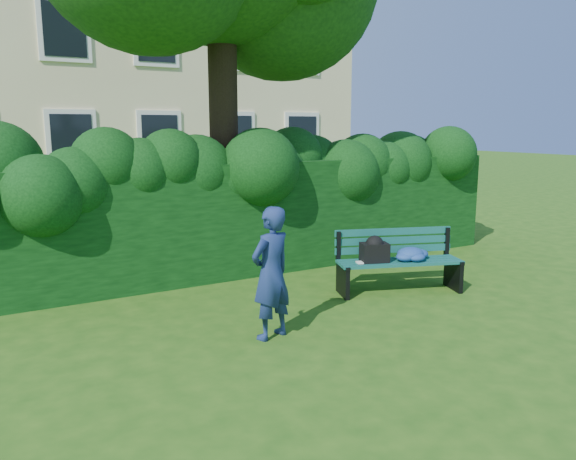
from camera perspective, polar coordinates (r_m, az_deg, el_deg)
ground at (r=7.49m, az=2.33°, el=-7.89°), size 80.00×80.00×0.00m
apartment_building at (r=20.66m, az=-20.34°, el=20.05°), size 16.00×8.08×12.00m
hedge at (r=9.16m, az=-5.05°, el=1.27°), size 10.00×1.00×1.80m
park_bench at (r=8.21m, az=10.98°, el=-2.78°), size 1.86×1.11×0.89m
man_reading at (r=6.27m, az=-1.73°, el=-4.40°), size 0.63×0.51×1.51m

